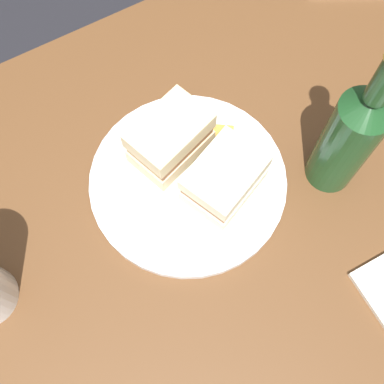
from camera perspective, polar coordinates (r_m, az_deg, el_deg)
ground_plane at (r=1.35m, az=0.25°, el=-13.22°), size 6.00×6.00×0.00m
dining_table at (r=0.99m, az=0.34°, el=-9.96°), size 1.29×0.77×0.72m
plate at (r=0.66m, az=-0.50°, el=1.38°), size 0.28×0.28×0.01m
sandwich_half_left at (r=0.62m, az=3.97°, el=1.65°), size 0.13×0.11×0.06m
sandwich_half_right at (r=0.64m, az=-2.69°, el=6.51°), size 0.13×0.10×0.07m
potato_wedge_front at (r=0.68m, az=2.79°, el=7.30°), size 0.06×0.05×0.01m
potato_wedge_middle at (r=0.65m, az=5.54°, el=2.82°), size 0.05×0.05×0.02m
potato_wedge_back at (r=0.67m, az=3.13°, el=4.68°), size 0.04×0.02×0.01m
potato_wedge_left_edge at (r=0.66m, az=6.79°, el=3.83°), size 0.04×0.05×0.02m
cider_bottle at (r=0.62m, az=18.77°, el=6.41°), size 0.07×0.07×0.26m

